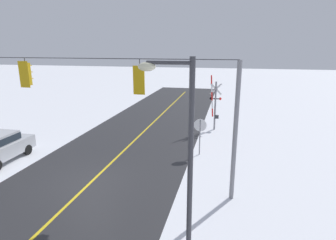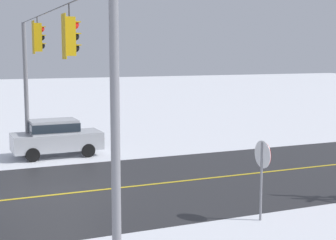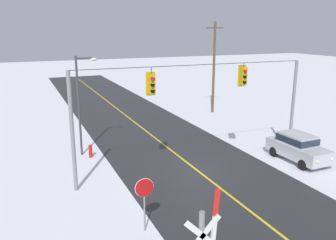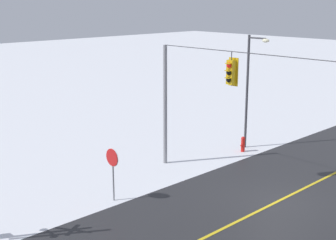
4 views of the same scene
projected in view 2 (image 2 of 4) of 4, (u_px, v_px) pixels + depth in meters
ground_plane at (57, 195)px, 17.37m from camera, size 160.00×160.00×0.00m
signal_span at (53, 76)px, 16.89m from camera, size 14.20×0.47×6.22m
stop_sign at (262, 162)px, 14.53m from camera, size 0.80×0.09×2.35m
parked_car_silver at (56, 136)px, 23.71m from camera, size 1.88×4.23×1.74m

